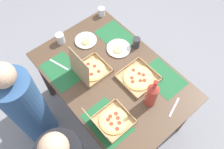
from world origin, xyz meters
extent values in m
plane|color=gray|center=(0.00, 0.00, 0.00)|extent=(6.00, 6.00, 0.00)
cylinder|color=#3F3328|center=(-0.63, -0.40, 0.37)|extent=(0.07, 0.07, 0.75)
cylinder|color=#3F3328|center=(0.63, -0.40, 0.37)|extent=(0.07, 0.07, 0.75)
cylinder|color=#3F3328|center=(0.63, 0.40, 0.37)|extent=(0.07, 0.07, 0.75)
cube|color=brown|center=(0.00, 0.00, 0.76)|extent=(1.37, 0.92, 0.03)
cube|color=#236638|center=(-0.31, -0.31, 0.78)|extent=(0.36, 0.26, 0.00)
cube|color=#236638|center=(0.31, -0.31, 0.78)|extent=(0.36, 0.26, 0.00)
cube|color=#236638|center=(-0.31, 0.31, 0.78)|extent=(0.36, 0.26, 0.00)
cube|color=#236638|center=(0.31, 0.31, 0.78)|extent=(0.36, 0.26, 0.00)
cube|color=tan|center=(0.14, 0.10, 0.78)|extent=(0.26, 0.26, 0.01)
cube|color=tan|center=(0.01, 0.10, 0.80)|extent=(0.01, 0.26, 0.03)
cube|color=tan|center=(0.27, 0.10, 0.80)|extent=(0.01, 0.26, 0.03)
cube|color=tan|center=(0.14, -0.02, 0.80)|extent=(0.26, 0.01, 0.03)
cube|color=tan|center=(0.14, 0.23, 0.80)|extent=(0.26, 0.01, 0.03)
cylinder|color=#E0B76B|center=(0.14, 0.10, 0.79)|extent=(0.23, 0.23, 0.01)
cylinder|color=#EFD67F|center=(0.14, 0.10, 0.80)|extent=(0.21, 0.21, 0.00)
cylinder|color=red|center=(0.21, 0.10, 0.80)|extent=(0.03, 0.03, 0.00)
cylinder|color=red|center=(0.15, 0.18, 0.80)|extent=(0.03, 0.03, 0.00)
cylinder|color=red|center=(0.11, 0.14, 0.80)|extent=(0.03, 0.03, 0.00)
cylinder|color=red|center=(0.09, 0.08, 0.80)|extent=(0.03, 0.03, 0.00)
cylinder|color=red|center=(0.15, 0.07, 0.80)|extent=(0.03, 0.03, 0.00)
cube|color=tan|center=(0.14, 0.22, 0.94)|extent=(0.26, 0.03, 0.26)
cube|color=tan|center=(-0.17, -0.15, 0.78)|extent=(0.29, 0.29, 0.01)
cube|color=tan|center=(-0.32, -0.15, 0.80)|extent=(0.01, 0.29, 0.03)
cube|color=tan|center=(-0.03, -0.15, 0.80)|extent=(0.01, 0.29, 0.03)
cube|color=tan|center=(-0.17, -0.29, 0.80)|extent=(0.29, 0.01, 0.03)
cube|color=tan|center=(-0.17, 0.00, 0.80)|extent=(0.29, 0.01, 0.03)
cylinder|color=#E0B76B|center=(-0.17, -0.15, 0.79)|extent=(0.26, 0.26, 0.01)
cylinder|color=#EFD67F|center=(-0.17, -0.15, 0.80)|extent=(0.23, 0.23, 0.00)
cylinder|color=red|center=(-0.10, -0.16, 0.80)|extent=(0.03, 0.03, 0.00)
cylinder|color=red|center=(-0.15, -0.10, 0.80)|extent=(0.03, 0.03, 0.00)
cylinder|color=red|center=(-0.18, -0.08, 0.80)|extent=(0.03, 0.03, 0.00)
cylinder|color=red|center=(-0.21, -0.13, 0.80)|extent=(0.03, 0.03, 0.00)
cylinder|color=red|center=(-0.23, -0.16, 0.80)|extent=(0.03, 0.03, 0.00)
cylinder|color=red|center=(-0.19, -0.19, 0.80)|extent=(0.03, 0.03, 0.00)
cylinder|color=red|center=(-0.16, -0.18, 0.80)|extent=(0.03, 0.03, 0.00)
cube|color=tan|center=(-0.33, 0.26, 0.78)|extent=(0.26, 0.26, 0.01)
cube|color=tan|center=(-0.46, 0.26, 0.80)|extent=(0.01, 0.26, 0.03)
cube|color=tan|center=(-0.21, 0.26, 0.80)|extent=(0.01, 0.26, 0.03)
cube|color=tan|center=(-0.33, 0.14, 0.80)|extent=(0.26, 0.01, 0.03)
cube|color=tan|center=(-0.33, 0.39, 0.80)|extent=(0.26, 0.01, 0.03)
cylinder|color=#E0B76B|center=(-0.33, 0.26, 0.79)|extent=(0.23, 0.23, 0.01)
cylinder|color=#EFD67F|center=(-0.33, 0.26, 0.80)|extent=(0.20, 0.20, 0.00)
cylinder|color=red|center=(-0.29, 0.27, 0.80)|extent=(0.03, 0.03, 0.00)
cylinder|color=red|center=(-0.30, 0.29, 0.80)|extent=(0.03, 0.03, 0.00)
cylinder|color=red|center=(-0.34, 0.30, 0.80)|extent=(0.03, 0.03, 0.00)
cylinder|color=red|center=(-0.40, 0.29, 0.80)|extent=(0.03, 0.03, 0.00)
cylinder|color=red|center=(-0.37, 0.25, 0.80)|extent=(0.03, 0.03, 0.00)
cylinder|color=red|center=(-0.34, 0.23, 0.80)|extent=(0.03, 0.03, 0.00)
cylinder|color=red|center=(-0.30, 0.22, 0.80)|extent=(0.03, 0.03, 0.00)
cube|color=tan|center=(-0.33, 0.41, 0.94)|extent=(0.26, 0.05, 0.25)
cylinder|color=white|center=(0.45, -0.05, 0.78)|extent=(0.20, 0.20, 0.01)
cylinder|color=white|center=(0.45, -0.05, 0.79)|extent=(0.21, 0.21, 0.01)
cylinder|color=#E0B76B|center=(0.43, -0.04, 0.80)|extent=(0.08, 0.08, 0.01)
cylinder|color=#EFD67F|center=(0.43, -0.04, 0.80)|extent=(0.07, 0.07, 0.00)
cylinder|color=white|center=(0.17, -0.23, 0.78)|extent=(0.22, 0.22, 0.01)
cylinder|color=white|center=(0.17, -0.23, 0.79)|extent=(0.22, 0.22, 0.01)
cylinder|color=#E0B76B|center=(0.16, -0.21, 0.80)|extent=(0.09, 0.09, 0.01)
cylinder|color=#EFD67F|center=(0.16, -0.21, 0.80)|extent=(0.08, 0.08, 0.00)
cylinder|color=#B2382D|center=(-0.40, -0.06, 0.89)|extent=(0.09, 0.09, 0.22)
cone|color=#B2382D|center=(-0.40, -0.06, 1.01)|extent=(0.09, 0.09, 0.04)
cylinder|color=#B2382D|center=(-0.40, -0.06, 1.06)|extent=(0.03, 0.03, 0.06)
cylinder|color=red|center=(-0.40, -0.06, 1.09)|extent=(0.03, 0.03, 0.01)
cylinder|color=silver|center=(0.62, -0.39, 0.82)|extent=(0.07, 0.07, 0.09)
cylinder|color=silver|center=(0.59, 0.13, 0.83)|extent=(0.08, 0.08, 0.10)
cylinder|color=#333338|center=(0.09, -0.37, 0.83)|extent=(0.07, 0.07, 0.10)
cube|color=#B7B7BC|center=(0.38, 0.29, 0.78)|extent=(0.21, 0.08, 0.00)
cube|color=#B7B7BC|center=(-0.56, -0.18, 0.78)|extent=(0.07, 0.19, 0.00)
sphere|color=#D1A889|center=(-0.31, 0.72, 1.08)|extent=(0.19, 0.19, 0.19)
cylinder|color=#33598C|center=(0.31, 0.72, 0.52)|extent=(0.32, 0.32, 1.04)
sphere|color=#D1A889|center=(0.31, 0.72, 1.14)|extent=(0.19, 0.19, 0.19)
camera|label=1|loc=(-0.80, 0.68, 2.47)|focal=36.85mm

